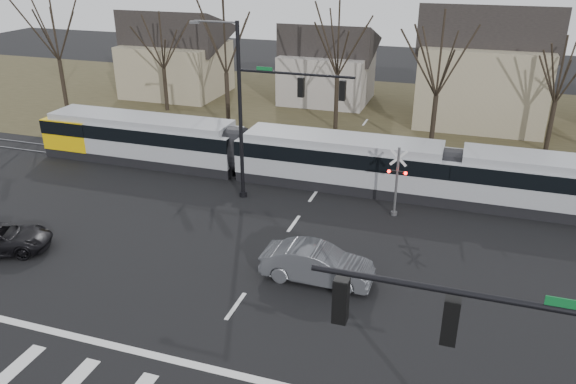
% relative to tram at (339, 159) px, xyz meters
% --- Properties ---
extents(ground, '(140.00, 140.00, 0.00)m').
position_rel_tram_xyz_m(ground, '(-0.98, -16.00, -1.73)').
color(ground, black).
extents(grass_verge, '(140.00, 28.00, 0.01)m').
position_rel_tram_xyz_m(grass_verge, '(-0.98, 16.00, -1.73)').
color(grass_verge, '#38331E').
rests_on(grass_verge, ground).
extents(stop_line, '(28.00, 0.35, 0.01)m').
position_rel_tram_xyz_m(stop_line, '(-0.98, -17.80, -1.72)').
color(stop_line, silver).
rests_on(stop_line, ground).
extents(lane_dashes, '(0.18, 30.00, 0.01)m').
position_rel_tram_xyz_m(lane_dashes, '(-0.98, -0.00, -1.72)').
color(lane_dashes, silver).
rests_on(lane_dashes, ground).
extents(rail_pair, '(90.00, 1.52, 0.06)m').
position_rel_tram_xyz_m(rail_pair, '(-0.98, -0.20, -1.70)').
color(rail_pair, '#59595E').
rests_on(rail_pair, ground).
extents(tram, '(41.89, 3.11, 3.18)m').
position_rel_tram_xyz_m(tram, '(0.00, 0.00, 0.00)').
color(tram, gray).
rests_on(tram, ground).
extents(sedan, '(1.79, 5.03, 1.65)m').
position_rel_tram_xyz_m(sedan, '(1.71, -10.97, -0.90)').
color(sedan, '#47484D').
rests_on(sedan, ground).
extents(signal_pole_far, '(9.28, 0.44, 10.20)m').
position_rel_tram_xyz_m(signal_pole_far, '(-3.39, -3.50, 3.97)').
color(signal_pole_far, black).
rests_on(signal_pole_far, ground).
extents(rail_crossing_signal, '(1.08, 0.36, 4.00)m').
position_rel_tram_xyz_m(rail_crossing_signal, '(4.02, -3.21, 0.15)').
color(rail_crossing_signal, '#59595B').
rests_on(rail_crossing_signal, ground).
extents(tree_row, '(59.20, 7.20, 10.00)m').
position_rel_tram_xyz_m(tree_row, '(1.02, 10.00, 3.27)').
color(tree_row, black).
rests_on(tree_row, ground).
extents(house_a, '(9.72, 8.64, 8.60)m').
position_rel_tram_xyz_m(house_a, '(-20.98, 18.00, 2.73)').
color(house_a, gray).
rests_on(house_a, ground).
extents(house_b, '(8.64, 7.56, 7.65)m').
position_rel_tram_xyz_m(house_b, '(-5.98, 20.00, 2.24)').
color(house_b, gray).
rests_on(house_b, ground).
extents(house_c, '(10.80, 8.64, 10.10)m').
position_rel_tram_xyz_m(house_c, '(8.02, 17.00, 3.50)').
color(house_c, gray).
rests_on(house_c, ground).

